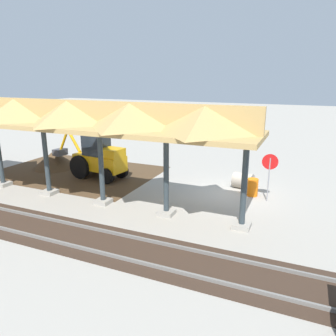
% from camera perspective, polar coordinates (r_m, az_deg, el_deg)
% --- Properties ---
extents(ground_plane, '(120.00, 120.00, 0.00)m').
position_cam_1_polar(ground_plane, '(17.55, 10.54, -4.40)').
color(ground_plane, '#9E998E').
extents(dirt_work_zone, '(10.17, 7.00, 0.01)m').
position_cam_1_polar(dirt_work_zone, '(21.84, -15.61, -0.69)').
color(dirt_work_zone, '#4C3823').
rests_on(dirt_work_zone, ground).
extents(platform_canopy, '(17.93, 3.20, 4.90)m').
position_cam_1_polar(platform_canopy, '(16.28, -16.91, 8.73)').
color(platform_canopy, '#9E998E').
rests_on(platform_canopy, ground).
extents(rail_tracks, '(60.00, 2.58, 0.15)m').
position_cam_1_polar(rail_tracks, '(11.35, 1.94, -15.77)').
color(rail_tracks, slate).
rests_on(rail_tracks, ground).
extents(stop_sign, '(0.76, 0.11, 2.38)m').
position_cam_1_polar(stop_sign, '(16.47, 17.28, 0.08)').
color(stop_sign, gray).
rests_on(stop_sign, ground).
extents(backhoe, '(5.39, 2.06, 2.82)m').
position_cam_1_polar(backhoe, '(20.12, -12.17, 1.86)').
color(backhoe, orange).
rests_on(backhoe, ground).
extents(dirt_mound, '(5.87, 5.87, 2.29)m').
position_cam_1_polar(dirt_mound, '(23.44, -19.05, 0.11)').
color(dirt_mound, '#4C3823').
rests_on(dirt_mound, ground).
extents(concrete_pipe, '(1.17, 1.03, 0.87)m').
position_cam_1_polar(concrete_pipe, '(18.41, 12.92, -2.15)').
color(concrete_pipe, '#9E9384').
rests_on(concrete_pipe, ground).
extents(traffic_barrel, '(0.56, 0.56, 0.90)m').
position_cam_1_polar(traffic_barrel, '(17.39, 14.50, -3.26)').
color(traffic_barrel, orange).
rests_on(traffic_barrel, ground).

